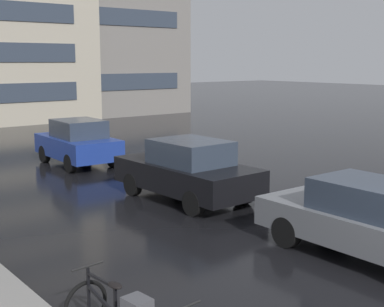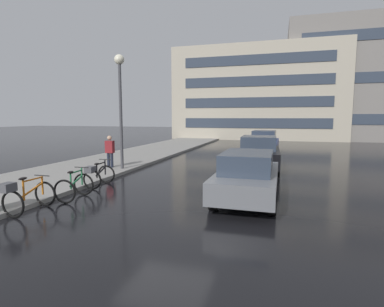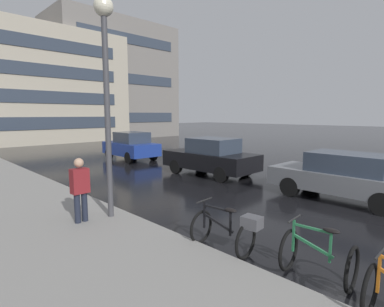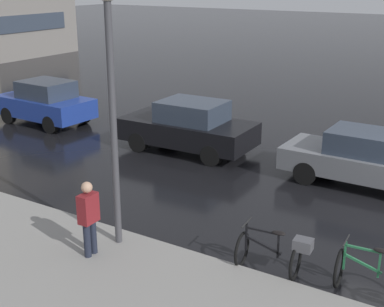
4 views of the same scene
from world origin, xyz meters
The scene contains 12 objects.
ground_plane centered at (0.00, 0.00, 0.00)m, with size 140.00×140.00×0.00m, color black.
sidewalk_kerb centered at (-6.00, 10.00, 0.07)m, with size 4.80×60.00×0.14m, color gray.
bicycle_nearest centered at (-3.40, -1.66, 0.50)m, with size 0.73×1.42×0.99m.
bicycle_second centered at (-3.05, -0.11, 0.40)m, with size 0.81×1.11×0.96m.
bicycle_third centered at (-3.31, 1.54, 0.48)m, with size 0.81×1.43×0.96m.
car_grey centered at (2.18, 1.32, 0.77)m, with size 1.82×4.35×1.52m.
car_black centered at (2.16, 6.95, 0.82)m, with size 2.05×4.35×1.67m.
car_blue centered at (2.12, 13.38, 0.83)m, with size 1.97×3.85×1.67m.
pedestrian centered at (-4.80, 4.86, 0.95)m, with size 0.41×0.25×1.69m.
streetlamp centered at (-4.08, 4.74, 3.86)m, with size 0.46×0.46×5.44m.
building_facade_main centered at (0.46, 30.30, 5.39)m, with size 19.62×8.20×10.78m.
building_facade_side centered at (10.89, 30.43, 6.60)m, with size 14.19×7.40×13.20m.
Camera 2 is at (3.05, -7.92, 2.56)m, focal length 28.00 mm.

